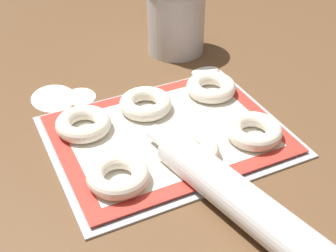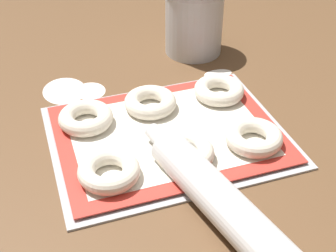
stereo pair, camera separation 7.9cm
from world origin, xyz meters
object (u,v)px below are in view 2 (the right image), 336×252
at_px(bagel_front_left, 109,171).
at_px(bagel_back_center, 150,102).
at_px(bagel_back_right, 219,90).
at_px(flour_canister, 194,19).
at_px(baking_tray, 168,136).
at_px(rolling_pin, 232,214).
at_px(bagel_front_center, 185,152).
at_px(bagel_back_left, 86,118).
at_px(bagel_front_right, 254,137).

height_order(bagel_front_left, bagel_back_center, same).
height_order(bagel_back_right, flour_canister, flour_canister).
bearing_deg(baking_tray, bagel_back_center, 95.09).
height_order(bagel_front_left, rolling_pin, rolling_pin).
bearing_deg(bagel_back_right, bagel_back_center, 178.77).
bearing_deg(bagel_front_left, flour_canister, 52.56).
bearing_deg(rolling_pin, bagel_front_left, 133.95).
bearing_deg(bagel_front_center, bagel_back_left, 132.19).
height_order(baking_tray, rolling_pin, rolling_pin).
relative_size(bagel_front_left, flour_canister, 0.62).
bearing_deg(flour_canister, bagel_front_center, -113.33).
bearing_deg(bagel_back_left, bagel_back_center, 4.96).
distance_m(baking_tray, bagel_back_left, 0.15).
distance_m(bagel_front_left, bagel_front_center, 0.13).
distance_m(bagel_front_right, bagel_back_left, 0.30).
height_order(bagel_front_right, bagel_back_right, same).
relative_size(bagel_back_left, bagel_back_center, 1.00).
bearing_deg(bagel_back_right, bagel_front_center, -129.87).
xyz_separation_m(baking_tray, flour_canister, (0.16, 0.29, 0.07)).
bearing_deg(bagel_front_left, rolling_pin, -46.05).
height_order(bagel_front_right, flour_canister, flour_canister).
distance_m(baking_tray, bagel_back_center, 0.08).
distance_m(baking_tray, bagel_front_right, 0.15).
bearing_deg(bagel_front_center, flour_canister, 66.67).
distance_m(bagel_front_center, bagel_back_right, 0.20).
distance_m(bagel_back_right, rolling_pin, 0.32).
relative_size(bagel_back_center, rolling_pin, 0.22).
relative_size(bagel_back_right, rolling_pin, 0.22).
relative_size(bagel_back_center, flour_canister, 0.62).
bearing_deg(bagel_front_left, bagel_back_left, 92.78).
xyz_separation_m(bagel_front_left, bagel_back_left, (-0.01, 0.15, 0.00)).
relative_size(bagel_back_left, bagel_back_right, 1.00).
xyz_separation_m(bagel_front_right, rolling_pin, (-0.11, -0.15, 0.00)).
bearing_deg(bagel_back_left, flour_canister, 37.13).
bearing_deg(rolling_pin, bagel_back_right, 69.29).
distance_m(baking_tray, bagel_front_center, 0.08).
bearing_deg(bagel_back_right, bagel_front_left, -148.16).
bearing_deg(bagel_back_left, bagel_front_center, -47.81).
relative_size(bagel_front_center, bagel_back_center, 1.00).
height_order(bagel_front_left, bagel_back_left, same).
xyz_separation_m(bagel_front_center, bagel_back_center, (-0.01, 0.16, 0.00)).
xyz_separation_m(bagel_front_left, bagel_back_right, (0.25, 0.16, 0.00)).
xyz_separation_m(bagel_front_center, bagel_back_right, (0.13, 0.15, 0.00)).
xyz_separation_m(baking_tray, bagel_back_right, (0.13, 0.08, 0.02)).
height_order(baking_tray, bagel_back_center, bagel_back_center).
bearing_deg(bagel_back_center, bagel_front_center, -86.54).
distance_m(baking_tray, rolling_pin, 0.23).
height_order(bagel_front_left, flour_canister, flour_canister).
relative_size(flour_canister, rolling_pin, 0.36).
relative_size(bagel_front_right, bagel_back_center, 1.00).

